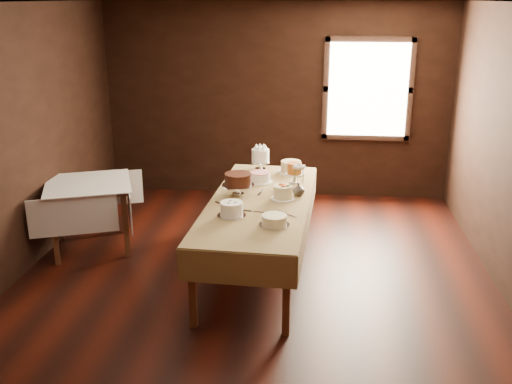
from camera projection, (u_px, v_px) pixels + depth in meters
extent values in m
cube|color=black|center=(254.00, 284.00, 6.06)|extent=(5.00, 6.00, 0.01)
cube|color=beige|center=(254.00, 2.00, 5.17)|extent=(5.00, 6.00, 0.01)
cube|color=black|center=(276.00, 102.00, 8.45)|extent=(5.00, 0.02, 2.80)
cube|color=black|center=(187.00, 315.00, 2.79)|extent=(5.00, 0.02, 2.80)
cube|color=black|center=(8.00, 148.00, 5.87)|extent=(0.02, 6.00, 2.80)
cube|color=#FFEABF|center=(368.00, 90.00, 8.20)|extent=(1.10, 0.05, 1.30)
cube|color=#502A16|center=(193.00, 290.00, 5.17)|extent=(0.07, 0.07, 0.75)
cube|color=#502A16|center=(241.00, 200.00, 7.46)|extent=(0.07, 0.07, 0.75)
cube|color=#502A16|center=(286.00, 297.00, 5.05)|extent=(0.07, 0.07, 0.75)
cube|color=#502A16|center=(307.00, 203.00, 7.34)|extent=(0.07, 0.07, 0.75)
cube|color=#502A16|center=(260.00, 203.00, 6.13)|extent=(1.09, 2.62, 0.04)
cube|color=tan|center=(260.00, 201.00, 6.12)|extent=(1.16, 2.68, 0.01)
cube|color=#502A16|center=(55.00, 233.00, 6.40)|extent=(0.07, 0.07, 0.75)
cube|color=#502A16|center=(59.00, 209.00, 7.11)|extent=(0.07, 0.07, 0.75)
cube|color=#502A16|center=(126.00, 226.00, 6.59)|extent=(0.07, 0.07, 0.75)
cube|color=#502A16|center=(123.00, 204.00, 7.29)|extent=(0.07, 0.07, 0.75)
cube|color=#502A16|center=(88.00, 186.00, 6.72)|extent=(1.12, 1.12, 0.04)
cube|color=white|center=(88.00, 183.00, 6.71)|extent=(1.22, 1.22, 0.01)
cylinder|color=silver|center=(260.00, 165.00, 7.17)|extent=(0.26, 0.26, 0.12)
cylinder|color=white|center=(260.00, 154.00, 7.13)|extent=(0.30, 0.30, 0.15)
cylinder|color=white|center=(291.00, 172.00, 7.07)|extent=(0.31, 0.31, 0.01)
cylinder|color=beige|center=(291.00, 166.00, 7.05)|extent=(0.34, 0.34, 0.13)
cylinder|color=white|center=(260.00, 182.00, 6.71)|extent=(0.29, 0.29, 0.01)
cylinder|color=white|center=(260.00, 177.00, 6.69)|extent=(0.27, 0.27, 0.10)
cylinder|color=white|center=(294.00, 178.00, 6.65)|extent=(0.22, 0.22, 0.12)
cylinder|color=#BF601B|center=(295.00, 167.00, 6.61)|extent=(0.23, 0.23, 0.13)
cylinder|color=silver|center=(238.00, 189.00, 6.26)|extent=(0.35, 0.35, 0.13)
cylinder|color=#3E190C|center=(238.00, 178.00, 6.22)|extent=(0.40, 0.40, 0.12)
cylinder|color=white|center=(283.00, 199.00, 6.14)|extent=(0.26, 0.26, 0.01)
cylinder|color=beige|center=(283.00, 192.00, 6.12)|extent=(0.20, 0.20, 0.14)
cylinder|color=silver|center=(232.00, 216.00, 5.67)|extent=(0.28, 0.28, 0.01)
cylinder|color=white|center=(232.00, 209.00, 5.64)|extent=(0.25, 0.25, 0.13)
cylinder|color=silver|center=(274.00, 225.00, 5.43)|extent=(0.29, 0.29, 0.01)
cylinder|color=#F8EEC0|center=(274.00, 220.00, 5.42)|extent=(0.30, 0.30, 0.09)
cube|color=silver|center=(259.00, 212.00, 5.77)|extent=(0.24, 0.07, 0.01)
cube|color=silver|center=(291.00, 216.00, 5.67)|extent=(0.20, 0.17, 0.01)
cube|color=silver|center=(262.00, 190.00, 6.41)|extent=(0.06, 0.24, 0.01)
cube|color=silver|center=(290.00, 191.00, 6.40)|extent=(0.18, 0.20, 0.01)
cube|color=silver|center=(226.00, 206.00, 5.94)|extent=(0.20, 0.17, 0.01)
imported|color=#2D2823|center=(299.00, 189.00, 6.24)|extent=(0.18, 0.18, 0.14)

